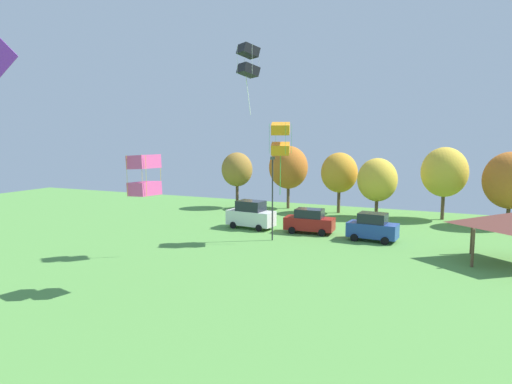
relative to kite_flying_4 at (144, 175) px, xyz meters
The scene contains 13 objects.
kite_flying_4 is the anchor object (origin of this frame).
kite_flying_6 14.47m from the kite_flying_4, 79.26° to the left, with size 1.90×1.98×5.91m.
kite_flying_8 12.61m from the kite_flying_4, 80.01° to the left, with size 1.81×1.84×5.02m.
parked_car_leftmost 19.20m from the kite_flying_4, 96.12° to the left, with size 4.72×2.43×2.66m.
parked_car_second_from_left 19.70m from the kite_flying_4, 78.40° to the left, with size 4.52×2.20×2.22m.
parked_car_third_from_left 20.88m from the kite_flying_4, 61.65° to the left, with size 4.21×2.27×2.37m.
light_post_1 14.82m from the kite_flying_4, 82.78° to the left, with size 0.36×0.20×7.06m.
treeline_tree_0 30.47m from the kite_flying_4, 106.86° to the left, with size 3.77×3.77×6.79m.
treeline_tree_1 31.37m from the kite_flying_4, 95.36° to the left, with size 4.70×4.70×7.60m.
treeline_tree_2 30.76m from the kite_flying_4, 83.47° to the left, with size 4.15×4.15×6.91m.
treeline_tree_3 30.27m from the kite_flying_4, 74.66° to the left, with size 4.23×4.23×6.43m.
treeline_tree_4 34.12m from the kite_flying_4, 64.76° to the left, with size 4.73×4.73×7.63m.
treeline_tree_5 35.90m from the kite_flying_4, 55.12° to the left, with size 5.02×5.02×7.28m.
Camera 1 is at (4.33, 3.77, 8.76)m, focal length 32.00 mm.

